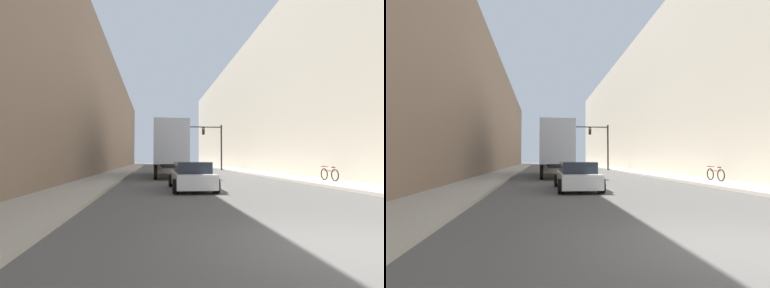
# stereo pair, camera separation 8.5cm
# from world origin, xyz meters

# --- Properties ---
(ground_plane) EXTENTS (200.00, 200.00, 0.00)m
(ground_plane) POSITION_xyz_m (0.00, 0.00, 0.00)
(ground_plane) COLOR #565451
(sidewalk_right) EXTENTS (2.62, 80.00, 0.15)m
(sidewalk_right) POSITION_xyz_m (6.69, 30.00, 0.07)
(sidewalk_right) COLOR #B2A899
(sidewalk_right) RESTS_ON ground
(sidewalk_left) EXTENTS (2.62, 80.00, 0.15)m
(sidewalk_left) POSITION_xyz_m (-6.69, 30.00, 0.07)
(sidewalk_left) COLOR #B2A899
(sidewalk_left) RESTS_ON ground
(building_right) EXTENTS (6.00, 80.00, 15.97)m
(building_right) POSITION_xyz_m (11.00, 30.00, 7.99)
(building_right) COLOR #BCB29E
(building_right) RESTS_ON ground
(building_left) EXTENTS (6.00, 80.00, 13.17)m
(building_left) POSITION_xyz_m (-11.00, 30.00, 6.59)
(building_left) COLOR #846B56
(building_left) RESTS_ON ground
(semi_truck) EXTENTS (2.43, 11.73, 4.22)m
(semi_truck) POSITION_xyz_m (-2.12, 20.88, 2.31)
(semi_truck) COLOR #B2B7C1
(semi_truck) RESTS_ON ground
(sedan_car) EXTENTS (1.97, 4.65, 1.32)m
(sedan_car) POSITION_xyz_m (-1.54, 9.53, 0.64)
(sedan_car) COLOR silver
(sedan_car) RESTS_ON ground
(traffic_signal_gantry) EXTENTS (7.04, 0.35, 5.74)m
(traffic_signal_gantry) POSITION_xyz_m (3.46, 32.53, 4.04)
(traffic_signal_gantry) COLOR black
(traffic_signal_gantry) RESTS_ON ground
(parked_bicycle) EXTENTS (0.44, 1.82, 0.86)m
(parked_bicycle) POSITION_xyz_m (7.18, 12.14, 0.53)
(parked_bicycle) COLOR black
(parked_bicycle) RESTS_ON sidewalk_right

